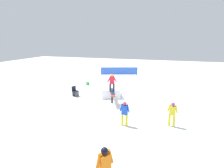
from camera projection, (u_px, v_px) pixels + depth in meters
ground_plane at (112, 103)px, 13.40m from camera, size 60.00×60.00×0.00m
rail_feature at (112, 94)px, 13.21m from camera, size 2.05×1.07×0.91m
snow_kicker_ramp at (110, 92)px, 14.97m from camera, size 2.24×2.08×0.78m
main_rider_on_rail at (112, 83)px, 13.01m from camera, size 1.44×0.89×1.35m
bystander_orange at (105, 167)px, 5.43m from camera, size 0.59×0.48×1.59m
bystander_blue at (125, 112)px, 9.72m from camera, size 0.23×0.60×1.43m
bystander_yellow at (172, 113)px, 9.64m from camera, size 0.23×0.58×1.42m
loose_snowboard_white at (138, 87)px, 17.78m from camera, size 0.40×1.48×0.02m
folding_chair at (75, 92)px, 14.91m from camera, size 0.56×0.56×0.88m
backpack_on_snow at (88, 84)px, 18.61m from camera, size 0.31×0.23×0.34m
safety_fence at (119, 71)px, 23.48m from camera, size 1.60×4.68×1.10m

